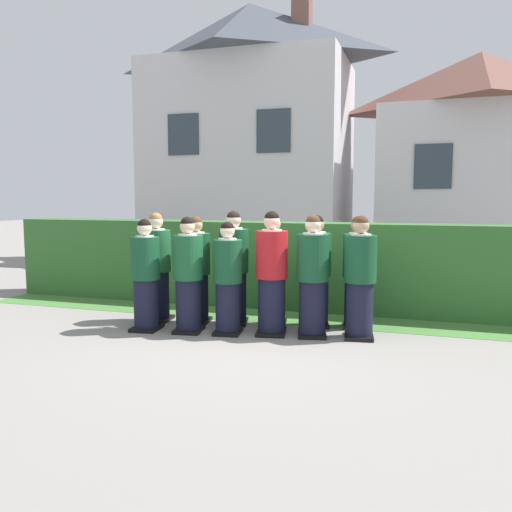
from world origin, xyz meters
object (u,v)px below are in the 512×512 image
student_front_row_2 (228,281)px  student_front_row_5 (360,280)px  student_rear_row_1 (196,272)px  student_rear_row_2 (234,270)px  student_front_row_4 (312,279)px  student_rear_row_5 (357,275)px  student_front_row_0 (146,278)px  student_in_red_blazer (272,276)px  student_front_row_1 (188,277)px  student_rear_row_3 (273,273)px  student_rear_row_0 (157,270)px  student_rear_row_4 (316,274)px

student_front_row_2 → student_front_row_5: size_ratio=0.94×
student_front_row_5 → student_rear_row_1: bearing=177.1°
student_rear_row_1 → student_rear_row_2: bearing=12.2°
student_rear_row_2 → student_front_row_5: bearing=-7.3°
student_rear_row_2 → student_front_row_4: bearing=-14.9°
student_rear_row_5 → student_front_row_0: bearing=-159.3°
student_front_row_0 → student_in_red_blazer: bearing=10.5°
student_front_row_1 → student_front_row_2: bearing=7.6°
student_rear_row_5 → student_rear_row_3: bearing=-169.3°
student_front_row_0 → student_rear_row_3: 1.84m
student_front_row_1 → student_rear_row_3: (1.01, 0.75, 0.00)m
student_rear_row_0 → student_rear_row_5: (2.94, 0.53, -0.02)m
student_front_row_0 → student_front_row_5: size_ratio=0.96×
student_in_red_blazer → student_rear_row_4: (0.49, 0.64, -0.03)m
student_front_row_2 → student_rear_row_2: 0.58m
student_front_row_4 → student_rear_row_3: (-0.68, 0.45, -0.01)m
student_rear_row_0 → student_front_row_1: bearing=-31.8°
student_front_row_1 → student_rear_row_0: student_rear_row_0 is taller
student_in_red_blazer → student_rear_row_0: 1.89m
student_front_row_2 → student_front_row_4: size_ratio=0.94×
student_front_row_1 → student_rear_row_1: (-0.11, 0.52, -0.00)m
student_front_row_0 → student_rear_row_0: size_ratio=0.96×
student_front_row_4 → student_rear_row_0: size_ratio=1.00×
student_front_row_4 → student_rear_row_4: bearing=96.4°
student_rear_row_2 → student_rear_row_5: (1.77, 0.34, -0.03)m
student_front_row_2 → student_rear_row_1: size_ratio=0.97×
student_front_row_1 → student_rear_row_1: 0.53m
student_front_row_4 → student_rear_row_0: 2.43m
student_front_row_1 → student_rear_row_5: bearing=23.9°
student_rear_row_2 → student_front_row_0: bearing=-145.3°
student_front_row_0 → student_front_row_2: 1.19m
student_in_red_blazer → student_rear_row_1: size_ratio=1.06×
student_front_row_1 → student_front_row_2: (0.56, 0.07, -0.03)m
student_front_row_1 → student_front_row_5: (2.32, 0.40, 0.01)m
student_front_row_2 → student_rear_row_3: size_ratio=0.96×
student_rear_row_0 → student_rear_row_1: 0.62m
student_rear_row_1 → student_in_red_blazer: bearing=-12.8°
student_rear_row_1 → student_rear_row_5: (2.32, 0.46, 0.01)m
student_in_red_blazer → student_rear_row_0: student_in_red_blazer is taller
student_rear_row_0 → student_rear_row_2: bearing=9.0°
student_front_row_0 → student_rear_row_3: size_ratio=0.97×
student_front_row_4 → student_rear_row_1: bearing=173.2°
student_front_row_0 → student_rear_row_1: size_ratio=0.98×
student_rear_row_3 → student_rear_row_5: bearing=10.7°
student_front_row_2 → student_rear_row_4: (1.07, 0.80, 0.04)m
student_front_row_4 → student_rear_row_0: bearing=176.5°
student_front_row_4 → student_rear_row_2: (-1.25, 0.33, 0.02)m
student_rear_row_3 → student_rear_row_5: 1.21m
student_front_row_4 → student_rear_row_5: size_ratio=1.02×
student_front_row_4 → student_front_row_2: bearing=-168.4°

